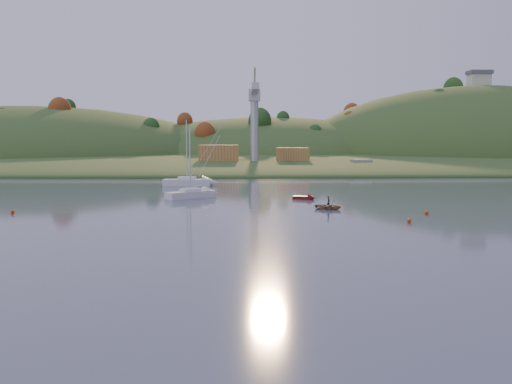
{
  "coord_description": "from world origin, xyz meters",
  "views": [
    {
      "loc": [
        -0.74,
        -38.64,
        9.28
      ],
      "look_at": [
        0.71,
        33.51,
        2.37
      ],
      "focal_mm": 40.0,
      "sensor_mm": 36.0,
      "label": 1
    }
  ],
  "objects_px": {
    "sailboat_near": "(190,194)",
    "canoe": "(329,206)",
    "sailboat_far": "(187,182)",
    "red_tender": "(307,198)"
  },
  "relations": [
    {
      "from": "sailboat_near",
      "to": "sailboat_far",
      "type": "relative_size",
      "value": 0.85
    },
    {
      "from": "sailboat_near",
      "to": "canoe",
      "type": "xyz_separation_m",
      "value": [
        19.27,
        -13.81,
        -0.33
      ]
    },
    {
      "from": "sailboat_far",
      "to": "canoe",
      "type": "relative_size",
      "value": 3.54
    },
    {
      "from": "sailboat_near",
      "to": "red_tender",
      "type": "height_order",
      "value": "sailboat_near"
    },
    {
      "from": "canoe",
      "to": "red_tender",
      "type": "relative_size",
      "value": 0.99
    },
    {
      "from": "sailboat_near",
      "to": "sailboat_far",
      "type": "distance_m",
      "value": 23.04
    },
    {
      "from": "red_tender",
      "to": "canoe",
      "type": "bearing_deg",
      "value": -57.07
    },
    {
      "from": "sailboat_far",
      "to": "sailboat_near",
      "type": "bearing_deg",
      "value": -80.51
    },
    {
      "from": "canoe",
      "to": "red_tender",
      "type": "height_order",
      "value": "red_tender"
    },
    {
      "from": "sailboat_near",
      "to": "canoe",
      "type": "distance_m",
      "value": 23.71
    }
  ]
}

